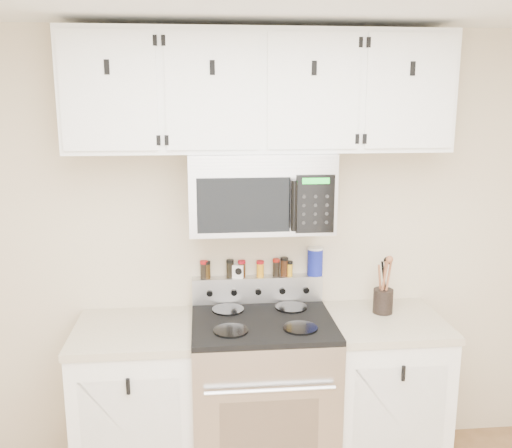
{
  "coord_description": "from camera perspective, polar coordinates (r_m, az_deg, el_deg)",
  "views": [
    {
      "loc": [
        -0.32,
        -1.45,
        2.12
      ],
      "look_at": [
        -0.03,
        1.45,
        1.47
      ],
      "focal_mm": 40.0,
      "sensor_mm": 36.0,
      "label": 1
    }
  ],
  "objects": [
    {
      "name": "spice_jar_2",
      "position": [
        3.31,
        -2.61,
        -4.48
      ],
      "size": [
        0.04,
        0.04,
        0.11
      ],
      "color": "black",
      "rests_on": "range"
    },
    {
      "name": "spice_jar_1",
      "position": [
        3.3,
        -4.92,
        -4.57
      ],
      "size": [
        0.04,
        0.04,
        0.1
      ],
      "color": "#38250D",
      "rests_on": "range"
    },
    {
      "name": "microwave",
      "position": [
        3.06,
        0.44,
        3.31
      ],
      "size": [
        0.76,
        0.44,
        0.42
      ],
      "color": "#9E9EA3",
      "rests_on": "back_wall"
    },
    {
      "name": "salt_canister",
      "position": [
        3.36,
        5.93,
        -3.71
      ],
      "size": [
        0.09,
        0.09,
        0.17
      ],
      "color": "#162199",
      "rests_on": "range"
    },
    {
      "name": "spice_jar_5",
      "position": [
        3.33,
        2.03,
        -4.36
      ],
      "size": [
        0.04,
        0.04,
        0.1
      ],
      "color": "black",
      "rests_on": "range"
    },
    {
      "name": "back_wall",
      "position": [
        3.33,
        0.08,
        -2.64
      ],
      "size": [
        3.5,
        0.01,
        2.5
      ],
      "primitive_type": "cube",
      "color": "beige",
      "rests_on": "floor"
    },
    {
      "name": "base_cabinet_left",
      "position": [
        3.36,
        -11.76,
        -17.33
      ],
      "size": [
        0.64,
        0.62,
        0.92
      ],
      "color": "white",
      "rests_on": "floor"
    },
    {
      "name": "spice_jar_3",
      "position": [
        3.31,
        -1.43,
        -4.49
      ],
      "size": [
        0.04,
        0.04,
        0.1
      ],
      "color": "#381E0D",
      "rests_on": "range"
    },
    {
      "name": "spice_jar_6",
      "position": [
        3.34,
        2.85,
        -4.28
      ],
      "size": [
        0.04,
        0.04,
        0.11
      ],
      "color": "#391D0D",
      "rests_on": "range"
    },
    {
      "name": "upper_cabinets",
      "position": [
        3.05,
        0.4,
        13.1
      ],
      "size": [
        2.0,
        0.35,
        0.62
      ],
      "color": "white",
      "rests_on": "back_wall"
    },
    {
      "name": "kitchen_timer",
      "position": [
        3.31,
        -1.79,
        -4.69
      ],
      "size": [
        0.08,
        0.07,
        0.08
      ],
      "primitive_type": "cube",
      "rotation": [
        0.0,
        0.0,
        -0.29
      ],
      "color": "white",
      "rests_on": "range"
    },
    {
      "name": "spice_jar_4",
      "position": [
        3.32,
        0.42,
        -4.49
      ],
      "size": [
        0.04,
        0.04,
        0.09
      ],
      "color": "orange",
      "rests_on": "range"
    },
    {
      "name": "base_cabinet_right",
      "position": [
        3.49,
        12.41,
        -16.18
      ],
      "size": [
        0.64,
        0.62,
        0.92
      ],
      "color": "white",
      "rests_on": "floor"
    },
    {
      "name": "range",
      "position": [
        3.32,
        0.64,
        -16.91
      ],
      "size": [
        0.76,
        0.65,
        1.1
      ],
      "color": "#B7B7BA",
      "rests_on": "floor"
    },
    {
      "name": "spice_jar_0",
      "position": [
        3.3,
        -5.22,
        -4.55
      ],
      "size": [
        0.05,
        0.05,
        0.1
      ],
      "color": "black",
      "rests_on": "range"
    },
    {
      "name": "utensil_crock",
      "position": [
        3.34,
        12.59,
        -7.33
      ],
      "size": [
        0.11,
        0.11,
        0.33
      ],
      "color": "black",
      "rests_on": "base_cabinet_right"
    },
    {
      "name": "spice_jar_7",
      "position": [
        3.34,
        3.37,
        -4.45
      ],
      "size": [
        0.04,
        0.04,
        0.09
      ],
      "color": "gold",
      "rests_on": "range"
    }
  ]
}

